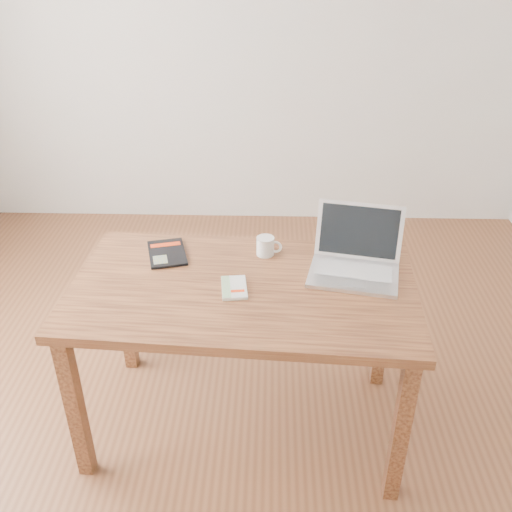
{
  "coord_description": "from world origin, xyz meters",
  "views": [
    {
      "loc": [
        0.16,
        -2.01,
        1.99
      ],
      "look_at": [
        0.1,
        -0.07,
        0.85
      ],
      "focal_mm": 40.0,
      "sensor_mm": 36.0,
      "label": 1
    }
  ],
  "objects_px": {
    "desk": "(243,304)",
    "laptop": "(355,259)",
    "black_guidebook": "(167,253)",
    "white_guidebook": "(234,288)",
    "coffee_mug": "(266,246)"
  },
  "relations": [
    {
      "from": "desk",
      "to": "black_guidebook",
      "type": "relative_size",
      "value": 5.4
    },
    {
      "from": "laptop",
      "to": "desk",
      "type": "bearing_deg",
      "value": -152.49
    },
    {
      "from": "coffee_mug",
      "to": "black_guidebook",
      "type": "bearing_deg",
      "value": -170.93
    },
    {
      "from": "black_guidebook",
      "to": "white_guidebook",
      "type": "bearing_deg",
      "value": -55.39
    },
    {
      "from": "laptop",
      "to": "coffee_mug",
      "type": "relative_size",
      "value": 3.73
    },
    {
      "from": "coffee_mug",
      "to": "laptop",
      "type": "bearing_deg",
      "value": -10.15
    },
    {
      "from": "desk",
      "to": "laptop",
      "type": "bearing_deg",
      "value": 19.56
    },
    {
      "from": "black_guidebook",
      "to": "coffee_mug",
      "type": "relative_size",
      "value": 2.37
    },
    {
      "from": "white_guidebook",
      "to": "black_guidebook",
      "type": "xyz_separation_m",
      "value": [
        -0.31,
        0.26,
        -0.0
      ]
    },
    {
      "from": "laptop",
      "to": "black_guidebook",
      "type": "bearing_deg",
      "value": -175.82
    },
    {
      "from": "laptop",
      "to": "coffee_mug",
      "type": "bearing_deg",
      "value": 174.06
    },
    {
      "from": "desk",
      "to": "laptop",
      "type": "height_order",
      "value": "laptop"
    },
    {
      "from": "white_guidebook",
      "to": "coffee_mug",
      "type": "height_order",
      "value": "coffee_mug"
    },
    {
      "from": "desk",
      "to": "white_guidebook",
      "type": "height_order",
      "value": "white_guidebook"
    },
    {
      "from": "black_guidebook",
      "to": "coffee_mug",
      "type": "xyz_separation_m",
      "value": [
        0.43,
        0.01,
        0.04
      ]
    }
  ]
}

